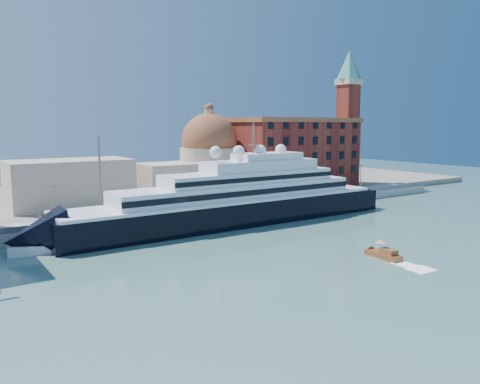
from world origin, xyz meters
TOP-DOWN VIEW (x-y plane):
  - ground at (0.00, 0.00)m, footprint 400.00×400.00m
  - quay at (0.00, 34.00)m, footprint 180.00×10.00m
  - land at (0.00, 75.00)m, footprint 260.00×72.00m
  - quay_fence at (0.00, 29.50)m, footprint 180.00×0.10m
  - superyacht at (4.60, 23.00)m, footprint 91.58×12.70m
  - service_barge at (-33.16, 21.83)m, footprint 14.09×6.62m
  - water_taxi at (13.50, -15.46)m, footprint 2.64×6.85m
  - warehouse at (52.00, 52.00)m, footprint 43.00×19.00m
  - campanile at (76.00, 52.00)m, footprint 8.40×8.40m
  - church at (6.39, 57.72)m, footprint 66.00×18.00m
  - lamp_posts at (-12.67, 32.27)m, footprint 120.80×2.40m

SIDE VIEW (x-z plane):
  - ground at x=0.00m, z-range 0.00..0.00m
  - water_taxi at x=13.50m, z-range -0.83..2.36m
  - service_barge at x=-33.16m, z-range -0.65..2.40m
  - land at x=0.00m, z-range 0.00..2.00m
  - quay at x=0.00m, z-range 0.00..2.50m
  - quay_fence at x=0.00m, z-range 2.50..3.70m
  - superyacht at x=4.60m, z-range -8.96..18.41m
  - lamp_posts at x=-12.67m, z-range 0.84..18.84m
  - church at x=6.39m, z-range -1.84..23.66m
  - warehouse at x=52.00m, z-range 2.16..25.41m
  - campanile at x=76.00m, z-range 5.26..52.26m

